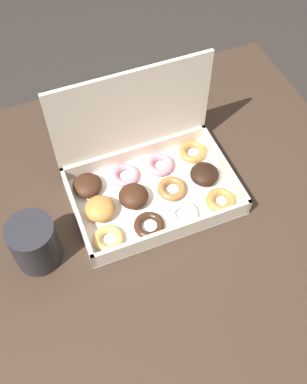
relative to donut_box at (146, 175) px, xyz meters
name	(u,v)px	position (x,y,z in m)	size (l,w,h in m)	color
ground_plane	(156,337)	(-0.01, -0.10, -0.81)	(8.00, 8.00, 0.00)	#2D2826
dining_table	(157,251)	(-0.01, -0.10, -0.16)	(0.98, 0.92, 0.76)	#38281E
donut_box	(146,175)	(0.00, 0.00, 0.00)	(0.34, 0.24, 0.25)	white
coffee_mug	(34,243)	(-0.26, -0.08, 0.01)	(0.09, 0.09, 0.11)	#232328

